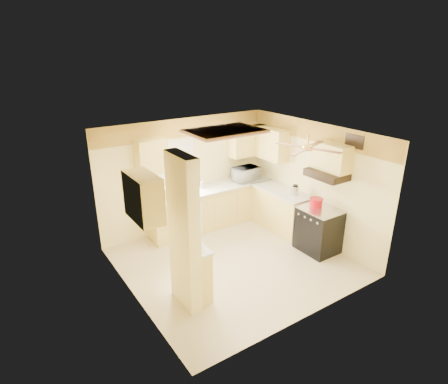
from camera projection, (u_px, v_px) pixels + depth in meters
floor at (235, 262)px, 7.24m from camera, size 4.00×4.00×0.00m
ceiling at (236, 135)px, 6.33m from camera, size 4.00×4.00×0.00m
wall_back at (186, 175)px, 8.26m from camera, size 4.00×0.00×4.00m
wall_front at (313, 246)px, 5.31m from camera, size 4.00×0.00×4.00m
wall_left at (130, 231)px, 5.75m from camera, size 0.00×3.80×3.80m
wall_right at (313, 182)px, 7.82m from camera, size 0.00×3.80×3.80m
wallpaper_border at (184, 128)px, 7.86m from camera, size 4.00×0.02×0.40m
partition_column at (184, 234)px, 5.66m from camera, size 0.20×0.70×2.50m
partition_ledge at (198, 274)px, 6.07m from camera, size 0.25×0.55×0.90m
ledge_top at (197, 249)px, 5.90m from camera, size 0.28×0.58×0.04m
lower_cabinets_back at (212, 207)px, 8.58m from camera, size 3.00×0.60×0.90m
lower_cabinets_right at (281, 210)px, 8.42m from camera, size 0.60×1.40×0.90m
countertop_back at (212, 188)px, 8.40m from camera, size 3.04×0.64×0.04m
countertop_right at (282, 191)px, 8.25m from camera, size 0.64×1.44×0.04m
dishwasher_panel at (190, 221)px, 7.95m from camera, size 0.58×0.02×0.80m
window at (175, 164)px, 8.01m from camera, size 0.92×0.02×1.02m
upper_cab_back_left at (151, 156)px, 7.47m from camera, size 0.60×0.35×0.70m
upper_cab_back_right at (247, 141)px, 8.71m from camera, size 0.90×0.35×0.70m
upper_cab_right at (269, 143)px, 8.48m from camera, size 0.35×1.00×0.70m
upper_cab_left_wall at (143, 197)px, 5.43m from camera, size 0.35×0.75×0.70m
upper_cab_over_stove at (332, 157)px, 7.05m from camera, size 0.35×0.76×0.52m
stove at (319, 230)px, 7.51m from camera, size 0.68×0.77×0.92m
range_hood at (327, 174)px, 7.13m from camera, size 0.50×0.76×0.14m
poster_menu at (189, 195)px, 5.50m from camera, size 0.02×0.42×0.57m
poster_nashville at (190, 235)px, 5.74m from camera, size 0.02×0.42×0.57m
ceiling_light_panel at (225, 131)px, 6.79m from camera, size 1.35×0.95×0.06m
ceiling_fan at (307, 147)px, 6.39m from camera, size 1.15×1.15×0.26m
vent_grate at (355, 141)px, 6.73m from camera, size 0.02×0.40×0.25m
microwave at (246, 174)px, 8.78m from camera, size 0.62×0.44×0.32m
bowl at (197, 245)px, 5.91m from camera, size 0.22×0.22×0.05m
dutch_oven at (316, 202)px, 7.42m from camera, size 0.27×0.27×0.18m
kettle at (295, 191)px, 7.90m from camera, size 0.16×0.16×0.24m
dish_rack at (159, 196)px, 7.73m from camera, size 0.37×0.28×0.21m
utensil_crock at (201, 185)px, 8.34m from camera, size 0.12×0.12×0.23m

